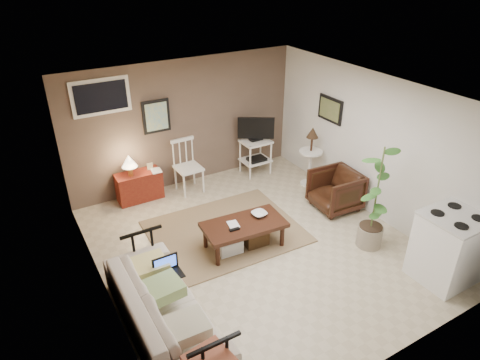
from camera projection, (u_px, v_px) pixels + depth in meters
floor at (255, 246)px, 6.63m from camera, size 5.00×5.00×0.00m
art_back at (156, 116)px, 7.58m from camera, size 0.50×0.03×0.60m
art_right at (330, 109)px, 7.70m from camera, size 0.03×0.60×0.45m
window at (101, 97)px, 6.94m from camera, size 0.96×0.03×0.60m
rug at (225, 231)px, 6.97m from camera, size 2.39×1.94×0.02m
coffee_table at (243, 233)px, 6.49m from camera, size 1.29×0.74×0.47m
sofa at (163, 302)px, 5.00m from camera, size 0.64×2.19×0.86m
sofa_pillows at (175, 307)px, 4.79m from camera, size 0.42×2.08×0.15m
sofa_end_rails at (174, 301)px, 5.09m from camera, size 0.59×2.19×0.74m
laptop at (167, 269)px, 5.32m from camera, size 0.34×0.24×0.23m
red_console at (138, 184)px, 7.73m from camera, size 0.81×0.36×0.93m
spindle_chair at (188, 168)px, 7.96m from camera, size 0.47×0.47×1.00m
tv_stand at (256, 145)px, 8.51m from camera, size 0.63×0.46×1.19m
side_table at (311, 150)px, 8.04m from camera, size 0.44×0.44×1.19m
armchair at (336, 189)px, 7.45m from camera, size 0.75×0.79×0.77m
potted_plant at (377, 195)px, 6.24m from camera, size 0.42×0.42×1.69m
stove at (449, 247)px, 5.78m from camera, size 0.79×0.73×1.03m
bowl at (259, 209)px, 6.54m from camera, size 0.23×0.07×0.23m
book_table at (228, 220)px, 6.29m from camera, size 0.15×0.04×0.21m
book_console at (151, 166)px, 7.61m from camera, size 0.18×0.05×0.23m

